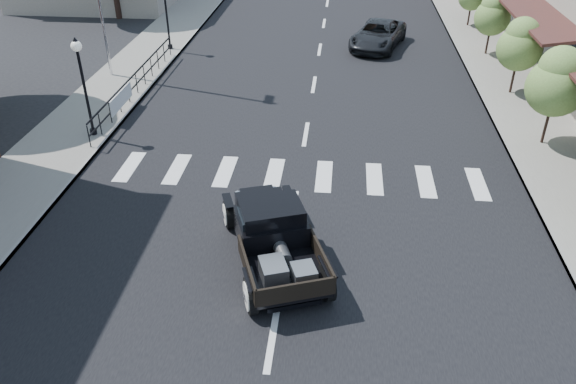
{
  "coord_description": "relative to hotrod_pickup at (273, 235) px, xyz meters",
  "views": [
    {
      "loc": [
        1.18,
        -11.51,
        9.04
      ],
      "look_at": [
        -0.1,
        1.37,
        1.0
      ],
      "focal_mm": 35.0,
      "sensor_mm": 36.0,
      "label": 1
    }
  ],
  "objects": [
    {
      "name": "small_tree_d",
      "position": [
        8.58,
        17.17,
        0.77
      ],
      "size": [
        1.71,
        1.71,
        2.85
      ],
      "primitive_type": null,
      "color": "#5D7E3A",
      "rests_on": "sidewalk_right"
    },
    {
      "name": "hotrod_pickup",
      "position": [
        0.0,
        0.0,
        0.0
      ],
      "size": [
        3.63,
        5.12,
        1.61
      ],
      "primitive_type": null,
      "rotation": [
        0.0,
        0.0,
        0.35
      ],
      "color": "black",
      "rests_on": "ground"
    },
    {
      "name": "sidewalk_right",
      "position": [
        8.78,
        15.38,
        -0.73
      ],
      "size": [
        3.0,
        80.0,
        0.15
      ],
      "primitive_type": "cube",
      "color": "gray",
      "rests_on": "ground"
    },
    {
      "name": "small_tree_e",
      "position": [
        8.58,
        22.38,
        0.64
      ],
      "size": [
        1.56,
        1.56,
        2.6
      ],
      "primitive_type": null,
      "color": "#5D7E3A",
      "rests_on": "sidewalk_right"
    },
    {
      "name": "sidewalk_left",
      "position": [
        -8.22,
        15.38,
        -0.73
      ],
      "size": [
        3.0,
        80.0,
        0.15
      ],
      "primitive_type": "cube",
      "color": "gray",
      "rests_on": "ground"
    },
    {
      "name": "small_tree_b",
      "position": [
        8.58,
        7.29,
        0.99
      ],
      "size": [
        1.97,
        1.97,
        3.29
      ],
      "primitive_type": null,
      "color": "#5D7E3A",
      "rests_on": "sidewalk_right"
    },
    {
      "name": "second_car",
      "position": [
        3.25,
        18.1,
        -0.16
      ],
      "size": [
        3.39,
        5.09,
        1.3
      ],
      "primitive_type": "imported",
      "rotation": [
        0.0,
        0.0,
        -0.29
      ],
      "color": "black",
      "rests_on": "ground"
    },
    {
      "name": "ground",
      "position": [
        0.28,
        0.38,
        -0.81
      ],
      "size": [
        120.0,
        120.0,
        0.0
      ],
      "primitive_type": "plane",
      "color": "black",
      "rests_on": "ground"
    },
    {
      "name": "railing",
      "position": [
        -7.02,
        10.38,
        -0.16
      ],
      "size": [
        0.08,
        10.0,
        1.0
      ],
      "primitive_type": null,
      "color": "black",
      "rests_on": "sidewalk_left"
    },
    {
      "name": "banner",
      "position": [
        -6.94,
        8.38,
        -0.36
      ],
      "size": [
        0.04,
        2.2,
        0.6
      ],
      "primitive_type": null,
      "color": "silver",
      "rests_on": "sidewalk_left"
    },
    {
      "name": "lamp_post_b",
      "position": [
        -7.32,
        6.38,
        1.1
      ],
      "size": [
        0.36,
        0.36,
        3.51
      ],
      "primitive_type": null,
      "color": "black",
      "rests_on": "sidewalk_left"
    },
    {
      "name": "lamp_post_c",
      "position": [
        -7.32,
        16.38,
        1.1
      ],
      "size": [
        0.36,
        0.36,
        3.51
      ],
      "primitive_type": null,
      "color": "black",
      "rests_on": "sidewalk_left"
    },
    {
      "name": "road",
      "position": [
        0.28,
        15.38,
        -0.8
      ],
      "size": [
        14.0,
        80.0,
        0.02
      ],
      "primitive_type": "cube",
      "color": "black",
      "rests_on": "ground"
    },
    {
      "name": "small_tree_c",
      "position": [
        8.58,
        11.99,
        0.85
      ],
      "size": [
        1.81,
        1.81,
        3.02
      ],
      "primitive_type": null,
      "color": "#5D7E3A",
      "rests_on": "sidewalk_right"
    },
    {
      "name": "road_markings",
      "position": [
        0.28,
        10.38,
        -0.81
      ],
      "size": [
        12.0,
        60.0,
        0.06
      ],
      "primitive_type": null,
      "color": "silver",
      "rests_on": "ground"
    }
  ]
}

